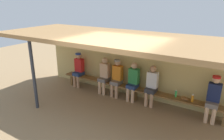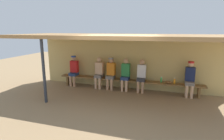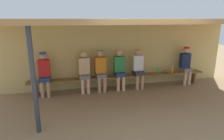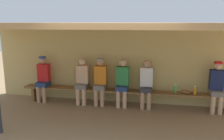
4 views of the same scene
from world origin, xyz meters
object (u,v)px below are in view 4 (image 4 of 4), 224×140
Objects in this scene: player_shirtless_tan at (82,79)px; player_in_white at (100,79)px; player_in_red at (146,82)px; player_near_post at (122,81)px; water_bottle_orange at (175,89)px; bench at (125,93)px; baseball_glove_tan at (186,92)px; player_leftmost at (43,77)px; player_in_blue at (217,84)px; water_bottle_clear at (195,90)px.

player_in_white is (0.53, 0.00, 0.02)m from player_shirtless_tan.
player_in_red is 0.66m from player_near_post.
water_bottle_orange is (1.44, 0.04, -0.16)m from player_near_post.
baseball_glove_tan is at bearing -0.63° from bench.
player_in_blue is at bearing 0.00° from player_leftmost.
bench is 4.49× the size of player_near_post.
player_in_blue and player_in_white have the same top height.
baseball_glove_tan is at bearing -0.70° from player_near_post.
player_in_blue is at bearing 0.01° from player_near_post.
player_in_blue is 3.10m from player_in_white.
baseball_glove_tan is (2.35, -0.02, -0.24)m from player_in_white.
player_in_blue is at bearing 0.02° from player_in_red.
player_in_white is at bearing 180.00° from player_in_blue.
player_in_blue reaches higher than bench.
water_bottle_orange is (2.61, 0.04, -0.16)m from player_shirtless_tan.
player_in_blue reaches higher than baseball_glove_tan.
player_in_white reaches higher than player_in_red.
player_shirtless_tan reaches higher than baseball_glove_tan.
water_bottle_orange is at bearing 1.11° from player_in_white.
water_bottle_orange is 0.93× the size of baseball_glove_tan.
player_leftmost is 4.32m from water_bottle_clear.
player_shirtless_tan is at bearing -179.95° from player_in_white.
water_bottle_clear is (-0.53, -0.02, -0.18)m from player_in_blue.
player_in_blue is (2.40, 0.00, 0.36)m from bench.
player_shirtless_tan is at bearing -179.11° from water_bottle_orange.
baseball_glove_tan is at bearing -0.53° from player_in_white.
player_shirtless_tan reaches higher than water_bottle_orange.
player_in_red is 1.08m from baseball_glove_tan.
water_bottle_clear reaches higher than water_bottle_orange.
player_leftmost is at bearing 180.00° from player_in_blue.
player_leftmost reaches higher than bench.
player_in_blue is at bearing 2.43° from water_bottle_clear.
player_near_post is (2.38, -0.00, -0.02)m from player_leftmost.
player_in_red is 1.00× the size of player_near_post.
player_near_post is (1.16, 0.00, 0.00)m from player_shirtless_tan.
player_near_post is 5.56× the size of baseball_glove_tan.
player_in_blue reaches higher than player_in_red.
player_in_red is (-1.81, -0.00, -0.02)m from player_in_blue.
water_bottle_clear is at bearing -0.30° from player_leftmost.
player_shirtless_tan is 3.11m from water_bottle_clear.
player_in_red is 1.29m from player_in_white.
player_in_red is (0.59, 0.00, 0.34)m from bench.
player_in_blue is 1.01× the size of player_near_post.
bench is 1.64m from baseball_glove_tan.
baseball_glove_tan is at bearing 179.72° from water_bottle_clear.
water_bottle_orange is (-1.03, 0.04, -0.18)m from player_in_blue.
bench is at bearing 179.41° from water_bottle_clear.
player_in_white is 6.01× the size of water_bottle_orange.
player_in_red is at bearing 24.27° from baseball_glove_tan.
player_shirtless_tan is 1.82m from player_in_red.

